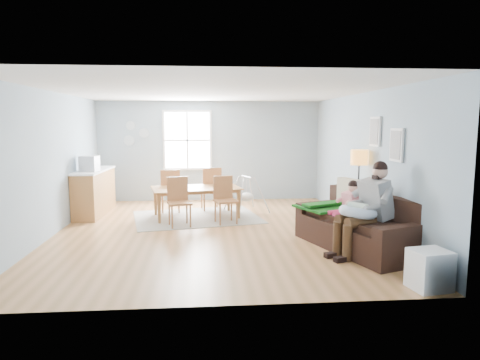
{
  "coord_description": "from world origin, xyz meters",
  "views": [
    {
      "loc": [
        -0.14,
        -8.21,
        2.09
      ],
      "look_at": [
        0.55,
        0.05,
        1.0
      ],
      "focal_mm": 32.0,
      "sensor_mm": 36.0,
      "label": 1
    }
  ],
  "objects": [
    {
      "name": "toddler",
      "position": [
        2.29,
        -1.21,
        0.77
      ],
      "size": [
        0.6,
        0.42,
        0.88
      ],
      "color": "silver",
      "rests_on": "sofa"
    },
    {
      "name": "floor_lamp",
      "position": [
        2.8,
        -0.3,
        1.32
      ],
      "size": [
        0.32,
        0.32,
        1.6
      ],
      "color": "black",
      "rests_on": "room"
    },
    {
      "name": "baby_swing",
      "position": [
        0.84,
        1.75,
        0.39
      ],
      "size": [
        1.09,
        1.1,
        0.86
      ],
      "color": "#B4B4B9",
      "rests_on": "room"
    },
    {
      "name": "wall_plates",
      "position": [
        -2.0,
        3.47,
        1.83
      ],
      "size": [
        0.67,
        0.02,
        0.66
      ],
      "color": "#95A9B2",
      "rests_on": "room"
    },
    {
      "name": "pictures",
      "position": [
        2.97,
        -1.05,
        1.85
      ],
      "size": [
        0.05,
        1.34,
        0.74
      ],
      "color": "silver",
      "rests_on": "room"
    },
    {
      "name": "dining_table",
      "position": [
        -0.33,
        1.27,
        0.34
      ],
      "size": [
        2.1,
        1.43,
        0.68
      ],
      "primitive_type": "imported",
      "rotation": [
        0.0,
        0.0,
        0.2
      ],
      "color": "#935E30",
      "rests_on": "rug"
    },
    {
      "name": "storage_cube",
      "position": [
        2.68,
        -3.2,
        0.25
      ],
      "size": [
        0.52,
        0.48,
        0.51
      ],
      "color": "white",
      "rests_on": "room"
    },
    {
      "name": "chair_ne",
      "position": [
        0.02,
        2.02,
        0.61
      ],
      "size": [
        0.55,
        0.55,
        1.05
      ],
      "color": "brown",
      "rests_on": "rug"
    },
    {
      "name": "room",
      "position": [
        0.0,
        0.0,
        2.42
      ],
      "size": [
        8.4,
        9.4,
        3.9
      ],
      "color": "#A36E39"
    },
    {
      "name": "sofa",
      "position": [
        2.44,
        -1.38,
        0.33
      ],
      "size": [
        1.68,
        2.48,
        0.93
      ],
      "color": "black",
      "rests_on": "room"
    },
    {
      "name": "chair_se",
      "position": [
        0.27,
        0.71,
        0.57
      ],
      "size": [
        0.55,
        0.55,
        0.99
      ],
      "color": "brown",
      "rests_on": "rug"
    },
    {
      "name": "chair_nw",
      "position": [
        -0.95,
        1.83,
        0.6
      ],
      "size": [
        0.51,
        0.51,
        1.03
      ],
      "color": "brown",
      "rests_on": "rug"
    },
    {
      "name": "infant",
      "position": [
        2.23,
        -1.77,
        0.8
      ],
      "size": [
        0.3,
        0.37,
        0.15
      ],
      "color": "silver",
      "rests_on": "nursing_pillow"
    },
    {
      "name": "green_throw",
      "position": [
        2.11,
        -0.69,
        0.59
      ],
      "size": [
        1.29,
        1.19,
        0.04
      ],
      "primitive_type": "cube",
      "rotation": [
        0.0,
        0.0,
        0.4
      ],
      "color": "#155D16",
      "rests_on": "sofa"
    },
    {
      "name": "window",
      "position": [
        -0.6,
        3.46,
        1.65
      ],
      "size": [
        1.32,
        0.08,
        1.62
      ],
      "color": "silver",
      "rests_on": "room"
    },
    {
      "name": "father",
      "position": [
        2.42,
        -1.74,
        0.8
      ],
      "size": [
        1.14,
        0.76,
        1.51
      ],
      "color": "gray",
      "rests_on": "sofa"
    },
    {
      "name": "counter",
      "position": [
        -2.7,
        1.84,
        0.53
      ],
      "size": [
        0.62,
        1.89,
        1.04
      ],
      "color": "#935E30",
      "rests_on": "room"
    },
    {
      "name": "nursing_pillow",
      "position": [
        2.25,
        -1.8,
        0.72
      ],
      "size": [
        0.81,
        0.8,
        0.24
      ],
      "primitive_type": "torus",
      "rotation": [
        0.0,
        0.14,
        0.46
      ],
      "color": "#AEC1D9",
      "rests_on": "father"
    },
    {
      "name": "rug",
      "position": [
        -0.33,
        1.27,
        0.01
      ],
      "size": [
        3.06,
        2.55,
        0.01
      ],
      "primitive_type": "cube",
      "rotation": [
        0.0,
        0.0,
        0.2
      ],
      "color": "gray",
      "rests_on": "room"
    },
    {
      "name": "monitor",
      "position": [
        -2.7,
        1.48,
        1.22
      ],
      "size": [
        0.4,
        0.39,
        0.34
      ],
      "color": "#B4B4B9",
      "rests_on": "counter"
    },
    {
      "name": "beige_pillow",
      "position": [
        2.47,
        -0.74,
        0.84
      ],
      "size": [
        0.32,
        0.56,
        0.54
      ],
      "primitive_type": "cube",
      "rotation": [
        0.0,
        0.0,
        0.33
      ],
      "color": "tan",
      "rests_on": "sofa"
    },
    {
      "name": "chair_sw",
      "position": [
        -0.68,
        0.52,
        0.58
      ],
      "size": [
        0.55,
        0.55,
        1.01
      ],
      "color": "brown",
      "rests_on": "rug"
    }
  ]
}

